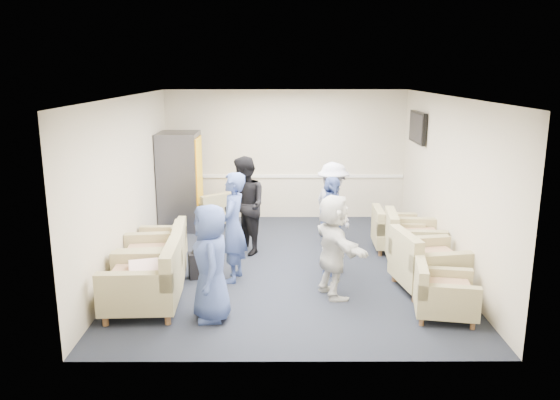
{
  "coord_description": "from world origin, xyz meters",
  "views": [
    {
      "loc": [
        -0.16,
        -8.36,
        3.09
      ],
      "look_at": [
        -0.13,
        0.2,
        1.04
      ],
      "focal_mm": 35.0,
      "sensor_mm": 36.0,
      "label": 1
    }
  ],
  "objects_px": {
    "armchair_right_midfar": "(410,241)",
    "person_mid_left": "(233,227)",
    "armchair_left_far": "(163,247)",
    "armchair_right_midnear": "(426,265)",
    "person_mid_right": "(331,226)",
    "armchair_right_near": "(441,295)",
    "armchair_right_far": "(394,233)",
    "person_back_right": "(333,206)",
    "person_front_right": "(334,246)",
    "armchair_corner": "(212,212)",
    "armchair_left_near": "(147,285)",
    "person_front_left": "(211,263)",
    "person_back_left": "(245,206)",
    "armchair_left_mid": "(158,260)",
    "vending_machine": "(180,181)"
  },
  "relations": [
    {
      "from": "person_front_right",
      "to": "armchair_left_mid",
      "type": "bearing_deg",
      "value": 61.62
    },
    {
      "from": "armchair_right_midfar",
      "to": "person_front_right",
      "type": "height_order",
      "value": "person_front_right"
    },
    {
      "from": "armchair_left_mid",
      "to": "person_front_right",
      "type": "height_order",
      "value": "person_front_right"
    },
    {
      "from": "armchair_left_far",
      "to": "armchair_right_midnear",
      "type": "xyz_separation_m",
      "value": [
        3.97,
        -1.04,
        0.06
      ]
    },
    {
      "from": "person_mid_left",
      "to": "vending_machine",
      "type": "bearing_deg",
      "value": -146.22
    },
    {
      "from": "armchair_right_near",
      "to": "armchair_corner",
      "type": "bearing_deg",
      "value": 49.38
    },
    {
      "from": "person_front_left",
      "to": "person_mid_right",
      "type": "xyz_separation_m",
      "value": [
        1.64,
        1.58,
        0.02
      ]
    },
    {
      "from": "person_back_left",
      "to": "vending_machine",
      "type": "bearing_deg",
      "value": -169.75
    },
    {
      "from": "person_back_left",
      "to": "armchair_corner",
      "type": "bearing_deg",
      "value": 174.63
    },
    {
      "from": "armchair_right_far",
      "to": "person_back_right",
      "type": "distance_m",
      "value": 1.16
    },
    {
      "from": "armchair_left_mid",
      "to": "armchair_right_near",
      "type": "relative_size",
      "value": 1.16
    },
    {
      "from": "person_mid_right",
      "to": "person_front_right",
      "type": "xyz_separation_m",
      "value": [
        -0.04,
        -0.85,
        -0.04
      ]
    },
    {
      "from": "armchair_left_mid",
      "to": "person_back_right",
      "type": "xyz_separation_m",
      "value": [
        2.74,
        1.66,
        0.4
      ]
    },
    {
      "from": "armchair_left_mid",
      "to": "armchair_corner",
      "type": "bearing_deg",
      "value": 165.47
    },
    {
      "from": "vending_machine",
      "to": "armchair_corner",
      "type": "bearing_deg",
      "value": 5.53
    },
    {
      "from": "armchair_right_near",
      "to": "person_back_left",
      "type": "height_order",
      "value": "person_back_left"
    },
    {
      "from": "armchair_right_far",
      "to": "armchair_right_near",
      "type": "bearing_deg",
      "value": -176.27
    },
    {
      "from": "armchair_corner",
      "to": "person_mid_right",
      "type": "bearing_deg",
      "value": 90.67
    },
    {
      "from": "armchair_left_near",
      "to": "armchair_corner",
      "type": "relative_size",
      "value": 0.92
    },
    {
      "from": "vending_machine",
      "to": "person_front_right",
      "type": "xyz_separation_m",
      "value": [
        2.7,
        -3.41,
        -0.23
      ]
    },
    {
      "from": "armchair_right_midnear",
      "to": "person_front_left",
      "type": "bearing_deg",
      "value": 97.9
    },
    {
      "from": "armchair_left_mid",
      "to": "person_back_left",
      "type": "relative_size",
      "value": 0.6
    },
    {
      "from": "vending_machine",
      "to": "person_back_right",
      "type": "xyz_separation_m",
      "value": [
        2.89,
        -1.3,
        -0.19
      ]
    },
    {
      "from": "armchair_right_far",
      "to": "person_front_left",
      "type": "relative_size",
      "value": 0.55
    },
    {
      "from": "armchair_right_far",
      "to": "person_mid_left",
      "type": "relative_size",
      "value": 0.5
    },
    {
      "from": "armchair_right_midnear",
      "to": "person_back_right",
      "type": "bearing_deg",
      "value": 21.53
    },
    {
      "from": "armchair_right_midnear",
      "to": "person_mid_right",
      "type": "relative_size",
      "value": 0.69
    },
    {
      "from": "armchair_left_near",
      "to": "armchair_right_midnear",
      "type": "bearing_deg",
      "value": 98.21
    },
    {
      "from": "armchair_left_far",
      "to": "vending_machine",
      "type": "bearing_deg",
      "value": -178.44
    },
    {
      "from": "armchair_left_far",
      "to": "armchair_left_mid",
      "type": "bearing_deg",
      "value": 5.75
    },
    {
      "from": "armchair_right_midnear",
      "to": "person_front_right",
      "type": "height_order",
      "value": "person_front_right"
    },
    {
      "from": "armchair_right_midfar",
      "to": "armchair_right_near",
      "type": "bearing_deg",
      "value": -176.78
    },
    {
      "from": "person_back_left",
      "to": "person_mid_right",
      "type": "xyz_separation_m",
      "value": [
        1.37,
        -0.99,
        -0.07
      ]
    },
    {
      "from": "armchair_right_midfar",
      "to": "armchair_corner",
      "type": "xyz_separation_m",
      "value": [
        -3.5,
        2.11,
        -0.05
      ]
    },
    {
      "from": "armchair_right_near",
      "to": "person_back_right",
      "type": "xyz_separation_m",
      "value": [
        -1.12,
        2.79,
        0.47
      ]
    },
    {
      "from": "armchair_left_mid",
      "to": "vending_machine",
      "type": "relative_size",
      "value": 0.53
    },
    {
      "from": "armchair_left_far",
      "to": "person_mid_right",
      "type": "bearing_deg",
      "value": 81.38
    },
    {
      "from": "armchair_right_midnear",
      "to": "person_back_left",
      "type": "height_order",
      "value": "person_back_left"
    },
    {
      "from": "armchair_right_midfar",
      "to": "person_mid_right",
      "type": "distance_m",
      "value": 1.51
    },
    {
      "from": "armchair_left_near",
      "to": "armchair_right_near",
      "type": "distance_m",
      "value": 3.8
    },
    {
      "from": "armchair_left_far",
      "to": "person_mid_right",
      "type": "height_order",
      "value": "person_mid_right"
    },
    {
      "from": "armchair_right_midfar",
      "to": "person_mid_left",
      "type": "height_order",
      "value": "person_mid_left"
    },
    {
      "from": "armchair_left_near",
      "to": "armchair_right_far",
      "type": "distance_m",
      "value": 4.5
    },
    {
      "from": "person_mid_left",
      "to": "armchair_corner",
      "type": "bearing_deg",
      "value": -157.23
    },
    {
      "from": "armchair_left_far",
      "to": "person_back_left",
      "type": "distance_m",
      "value": 1.52
    },
    {
      "from": "armchair_left_far",
      "to": "person_mid_left",
      "type": "distance_m",
      "value": 1.45
    },
    {
      "from": "person_back_right",
      "to": "person_mid_right",
      "type": "distance_m",
      "value": 1.27
    },
    {
      "from": "person_mid_right",
      "to": "person_mid_left",
      "type": "bearing_deg",
      "value": 123.09
    },
    {
      "from": "armchair_right_far",
      "to": "person_back_right",
      "type": "height_order",
      "value": "person_back_right"
    },
    {
      "from": "armchair_right_far",
      "to": "person_front_left",
      "type": "distance_m",
      "value": 3.97
    }
  ]
}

